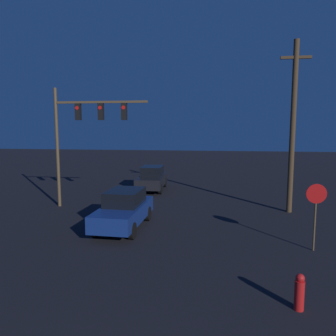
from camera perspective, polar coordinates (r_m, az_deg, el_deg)
car_near at (r=14.81m, az=-7.67°, el=-7.11°), size 1.88×4.38×1.69m
car_far at (r=23.45m, az=-2.81°, el=-1.78°), size 1.87×4.37×1.69m
traffic_signal_mast at (r=18.69m, az=-14.76°, el=7.06°), size 5.26×0.30×6.61m
stop_sign at (r=12.95m, az=24.34°, el=-5.79°), size 0.71×0.07×2.47m
utility_pole at (r=18.14m, az=20.91°, el=6.93°), size 1.51×0.28×8.84m
fire_hydrant at (r=9.16m, az=21.91°, el=-19.41°), size 0.24×0.24×0.93m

